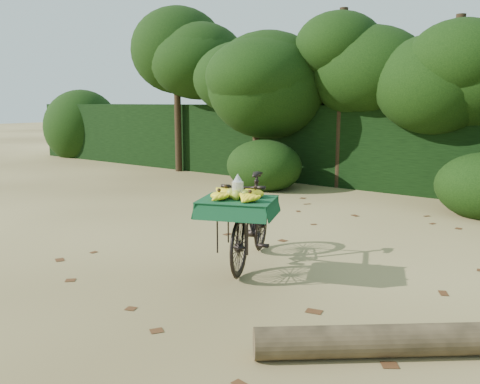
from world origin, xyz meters
The scene contains 7 objects.
ground centered at (0.00, 0.00, 0.00)m, with size 80.00×80.00×0.00m, color tan.
vendor_bicycle centered at (-0.14, -0.08, 0.54)m, with size 1.27×1.90×1.06m.
fallen_log centered at (2.50, -0.79, 0.12)m, with size 0.24×0.24×3.36m, color brown.
hedge_backdrop centered at (0.00, 6.30, 0.90)m, with size 26.00×1.80×1.80m, color black.
tree_row centered at (-0.65, 5.50, 2.00)m, with size 14.50×2.00×4.00m, color black, non-canonical shape.
bush_clumps centered at (0.50, 4.30, 0.45)m, with size 8.80×1.70×0.90m, color black, non-canonical shape.
leaf_litter centered at (0.00, 0.65, 0.01)m, with size 7.00×7.30×0.01m, color #4D2B14, non-canonical shape.
Camera 1 is at (3.26, -4.72, 1.88)m, focal length 38.00 mm.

